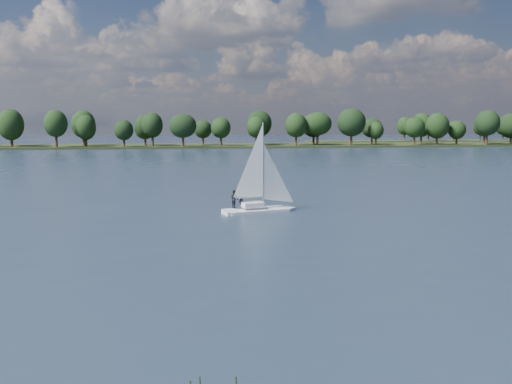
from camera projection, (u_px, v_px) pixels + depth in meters
ground at (259, 166)px, 125.06m from camera, size 700.00×700.00×0.00m
far_shore at (219, 146)px, 235.12m from camera, size 660.00×40.00×1.50m
far_shore_back at (510, 141)px, 305.04m from camera, size 220.00×30.00×1.40m
sailboat at (256, 187)px, 59.58m from camera, size 7.78×4.12×9.87m
treeline at (215, 127)px, 230.39m from camera, size 563.07×73.97×18.42m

